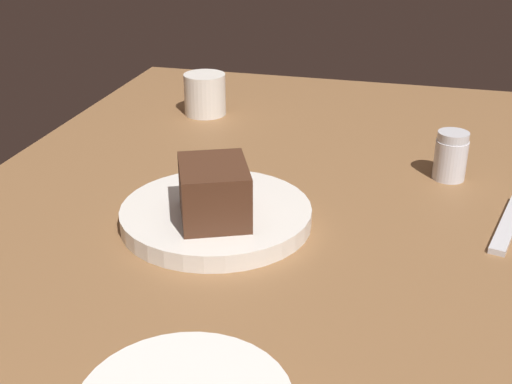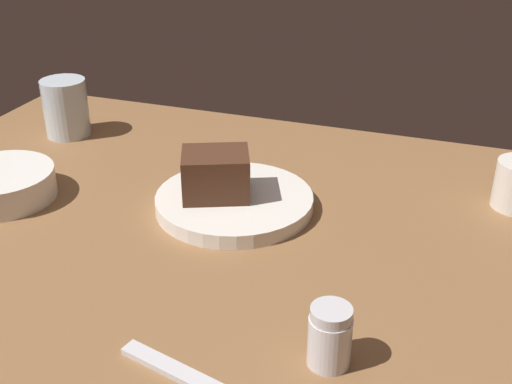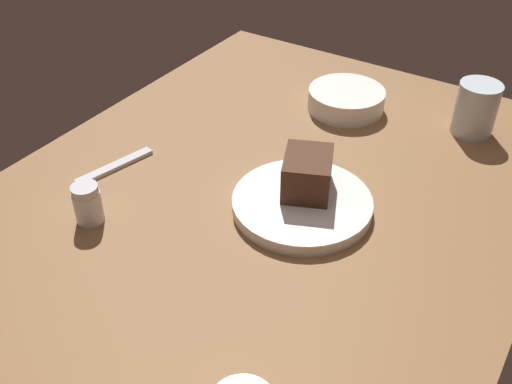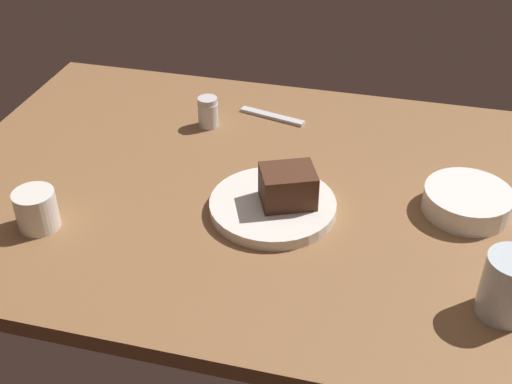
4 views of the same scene
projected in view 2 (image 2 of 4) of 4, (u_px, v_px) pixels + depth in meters
The scene contains 7 objects.
dining_table at pixel (247, 248), 86.14cm from camera, with size 120.00×84.00×3.00cm, color brown.
dessert_plate at pixel (234, 202), 92.23cm from camera, with size 22.33×22.33×2.08cm, color white.
chocolate_cake_slice at pixel (216, 174), 90.47cm from camera, with size 9.23×7.40×6.40cm, color #472819.
salt_shaker at pixel (330, 336), 63.19cm from camera, with size 4.33×4.33×6.59cm.
water_glass at pixel (66, 108), 114.74cm from camera, with size 7.80×7.80×10.10cm, color silver.
side_bowl at pixel (2, 185), 94.55cm from camera, with size 15.30×15.30×4.28cm, color white.
dessert_spoon at pixel (185, 375), 62.51cm from camera, with size 15.00×1.80×0.70cm, color silver.
Camera 2 is at (-25.54, 68.37, 47.87)cm, focal length 45.74 mm.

